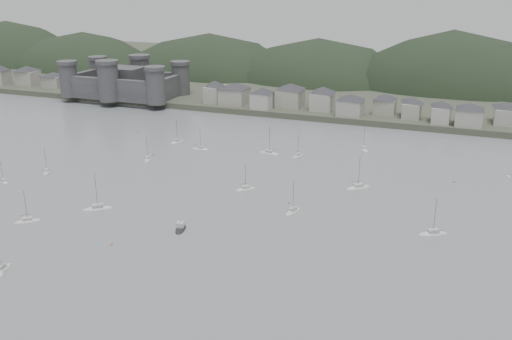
% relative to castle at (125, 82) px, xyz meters
% --- Properties ---
extents(ground, '(900.00, 900.00, 0.00)m').
position_rel_castle_xyz_m(ground, '(120.00, -179.80, -10.96)').
color(ground, slate).
rests_on(ground, ground).
extents(far_shore_land, '(900.00, 250.00, 3.00)m').
position_rel_castle_xyz_m(far_shore_land, '(120.00, 115.20, -9.46)').
color(far_shore_land, '#383D2D').
rests_on(far_shore_land, ground).
extents(forested_ridge, '(851.55, 103.94, 102.57)m').
position_rel_castle_xyz_m(forested_ridge, '(124.83, 89.60, -22.25)').
color(forested_ridge, black).
rests_on(forested_ridge, ground).
extents(castle, '(66.00, 43.00, 20.00)m').
position_rel_castle_xyz_m(castle, '(0.00, 0.00, 0.00)').
color(castle, '#373639').
rests_on(castle, far_shore_land).
extents(waterfront_town, '(451.48, 28.46, 12.92)m').
position_rel_castle_xyz_m(waterfront_town, '(170.59, 3.54, -2.30)').
color(waterfront_town, gray).
rests_on(waterfront_town, far_shore_land).
extents(sailboat_lead, '(4.27, 7.98, 10.43)m').
position_rel_castle_xyz_m(sailboat_lead, '(138.35, -121.21, -10.79)').
color(sailboat_lead, silver).
rests_on(sailboat_lead, ground).
extents(moored_fleet, '(224.41, 157.70, 13.68)m').
position_rel_castle_xyz_m(moored_fleet, '(104.15, -114.74, -10.79)').
color(moored_fleet, silver).
rests_on(moored_fleet, ground).
extents(motor_launch_far, '(4.58, 7.80, 3.77)m').
position_rel_castle_xyz_m(motor_launch_far, '(112.45, -144.61, -10.67)').
color(motor_launch_far, black).
rests_on(motor_launch_far, ground).
extents(mooring_buoys, '(181.65, 128.68, 0.70)m').
position_rel_castle_xyz_m(mooring_buoys, '(120.31, -118.85, -10.81)').
color(mooring_buoys, '#C16040').
rests_on(mooring_buoys, ground).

